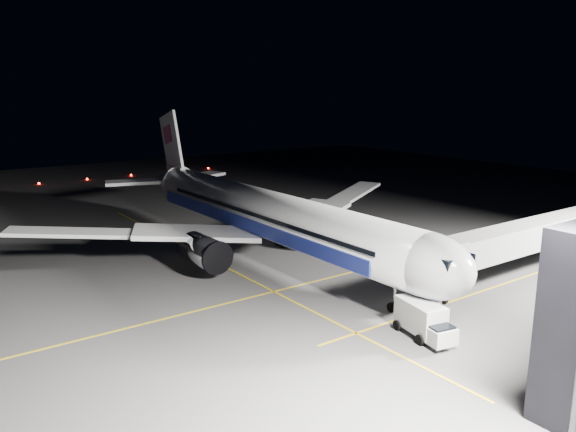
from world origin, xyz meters
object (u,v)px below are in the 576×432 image
Objects in this scene: safety_cone_a at (320,233)px; safety_cone_b at (360,253)px; airliner at (263,214)px; service_truck at (424,320)px; jet_bridge at (527,236)px; safety_cone_c at (263,236)px; baggage_tug at (348,217)px.

safety_cone_a is 1.01× the size of safety_cone_b.
airliner is at bearing -73.20° from safety_cone_a.
airliner is at bearing -172.73° from service_truck.
safety_cone_a is at bearing 167.62° from safety_cone_b.
safety_cone_a is at bearing -166.26° from jet_bridge.
safety_cone_a is at bearing 63.92° from safety_cone_c.
baggage_tug is 9.19m from safety_cone_a.
jet_bridge is 51.84× the size of safety_cone_a.
baggage_tug reaches higher than safety_cone_c.
airliner is 12.60m from safety_cone_b.
safety_cone_c is (-6.92, 4.55, -4.87)m from airliner.
service_truck is 34.45m from safety_cone_c.
safety_cone_b reaches higher than safety_cone_c.
safety_cone_b is at bearing -12.38° from safety_cone_a.
jet_bridge reaches higher than baggage_tug.
service_truck is 10.19× the size of safety_cone_c.
jet_bridge is at bearing 24.24° from safety_cone_c.
safety_cone_b is (-19.78, 11.35, -1.21)m from service_truck.
safety_cone_c is at bearing -116.08° from safety_cone_a.
jet_bridge is 18.76m from safety_cone_b.
safety_cone_c is (0.17, -15.46, -0.52)m from baggage_tug.
baggage_tug is at bearing 142.77° from safety_cone_b.
airliner is 13.01m from safety_cone_a.
safety_cone_b is (7.08, 9.24, -4.83)m from airliner.
airliner is 104.80× the size of safety_cone_c.
airliner is 21.67m from baggage_tug.
airliner is at bearing -74.86° from baggage_tug.
service_truck is at bearing -11.14° from safety_cone_c.
safety_cone_a is 1.13× the size of safety_cone_c.
baggage_tug is 17.80m from safety_cone_b.
safety_cone_c is (-3.43, -7.02, -0.04)m from safety_cone_a.
airliner reaches higher than safety_cone_a.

